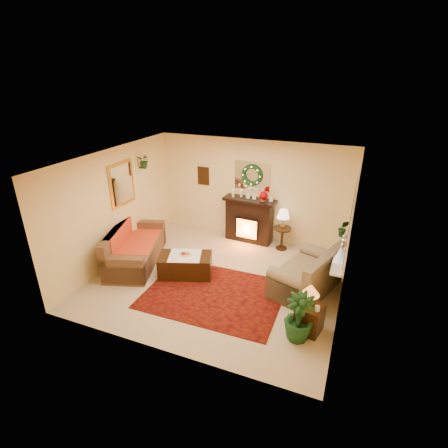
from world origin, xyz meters
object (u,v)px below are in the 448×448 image
at_px(sofa, 136,245).
at_px(side_table_round, 282,237).
at_px(fireplace, 249,221).
at_px(loveseat, 307,271).
at_px(end_table_square, 309,317).
at_px(coffee_table, 186,266).

relative_size(sofa, side_table_round, 3.61).
bearing_deg(fireplace, loveseat, -40.37).
relative_size(sofa, fireplace, 1.75).
height_order(sofa, loveseat, same).
xyz_separation_m(loveseat, side_table_round, (-0.87, 1.55, -0.10)).
xyz_separation_m(fireplace, side_table_round, (0.91, -0.16, -0.23)).
distance_m(sofa, side_table_round, 3.53).
distance_m(fireplace, end_table_square, 3.59).
distance_m(fireplace, coffee_table, 2.29).
distance_m(loveseat, coffee_table, 2.56).
bearing_deg(side_table_round, loveseat, -60.86).
height_order(sofa, coffee_table, sofa).
height_order(loveseat, end_table_square, loveseat).
bearing_deg(sofa, fireplace, 26.69).
bearing_deg(side_table_round, sofa, -147.37).
bearing_deg(loveseat, sofa, -156.69).
height_order(fireplace, loveseat, fireplace).
relative_size(fireplace, end_table_square, 2.34).
distance_m(sofa, coffee_table, 1.34).
bearing_deg(coffee_table, sofa, 156.41).
bearing_deg(side_table_round, fireplace, 170.23).
bearing_deg(end_table_square, fireplace, 124.93).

